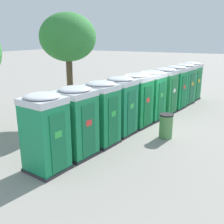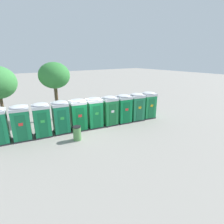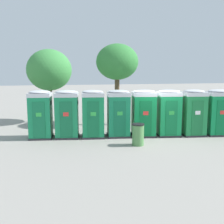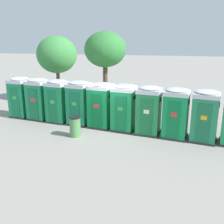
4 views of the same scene
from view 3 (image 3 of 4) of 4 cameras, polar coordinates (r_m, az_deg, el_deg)
ground_plane at (r=14.50m, az=9.68°, el=-5.30°), size 120.00×120.00×0.00m
portapotty_0 at (r=14.28m, az=-15.30°, el=-0.45°), size 1.32×1.34×2.54m
portapotty_1 at (r=14.09m, az=-9.79°, el=-0.39°), size 1.40×1.38×2.54m
portapotty_2 at (r=14.02m, az=-4.17°, el=-0.34°), size 1.34×1.35×2.54m
portapotty_3 at (r=14.15m, az=1.41°, el=-0.23°), size 1.35×1.35×2.54m
portapotty_4 at (r=14.35m, az=6.89°, el=-0.16°), size 1.42×1.39×2.54m
portapotty_5 at (r=14.67m, az=12.18°, el=-0.10°), size 1.39×1.38×2.54m
portapotty_6 at (r=15.08m, az=17.25°, el=-0.07°), size 1.35×1.34×2.54m
portapotty_7 at (r=15.63m, az=21.97°, el=-0.01°), size 1.41×1.39×2.54m
street_tree_0 at (r=17.31m, az=1.13°, el=10.72°), size 2.74×2.74×5.30m
street_tree_1 at (r=18.66m, az=-13.50°, el=8.83°), size 3.05×3.05×5.02m
trash_can at (r=12.61m, az=5.69°, el=-4.88°), size 0.59×0.59×1.05m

